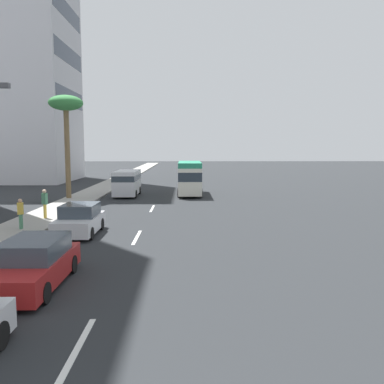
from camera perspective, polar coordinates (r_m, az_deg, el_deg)
ground_plane at (r=34.82m, az=-4.99°, el=-1.19°), size 198.00×198.00×0.00m
sidewalk_right at (r=35.88m, az=-15.56°, el=-1.06°), size 162.00×3.12×0.15m
lane_stripe_near at (r=10.10m, az=-15.85°, el=-20.47°), size 3.20×0.16×0.01m
lane_stripe_mid at (r=20.75m, az=-7.75°, el=-6.32°), size 3.20×0.16×0.01m
lane_stripe_far at (r=30.23m, az=-5.60°, el=-2.32°), size 3.20×0.16×0.01m
car_lead at (r=21.92m, az=-15.49°, el=-3.83°), size 4.05×1.93×1.58m
minibus_third at (r=38.70m, az=-0.33°, el=2.14°), size 6.85×2.26×3.14m
van_fourth at (r=38.23m, az=-9.09°, el=1.47°), size 5.37×2.13×2.37m
car_fifth at (r=14.35m, az=-21.40°, el=-9.41°), size 4.71×1.95×1.55m
pedestrian_near_lamp at (r=23.66m, az=-22.93°, el=-2.64°), size 0.32×0.38×1.63m
pedestrian_by_tree at (r=26.68m, az=-19.96°, el=-1.35°), size 0.35×0.39×1.79m
palm_tree at (r=36.70m, az=-17.27°, el=11.06°), size 2.88×2.88×8.76m
office_tower_far at (r=62.45m, az=-23.67°, el=22.99°), size 13.60×13.69×45.98m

